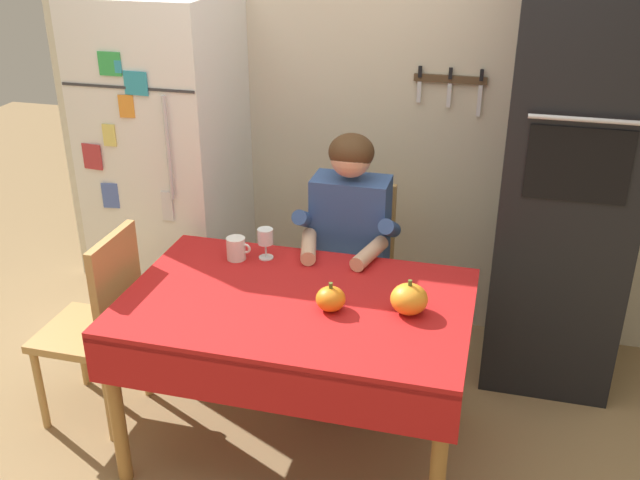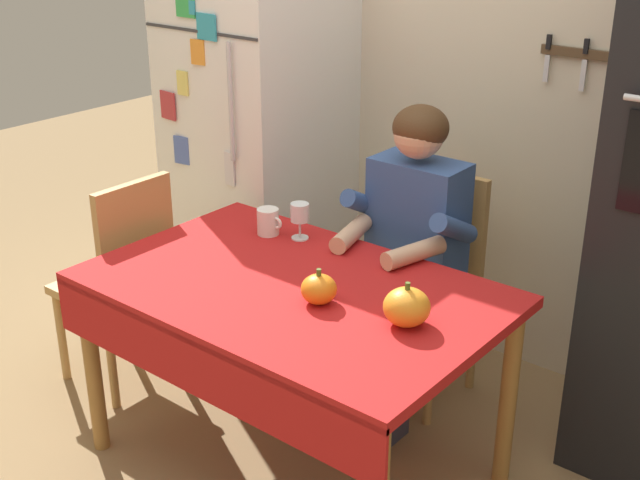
# 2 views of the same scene
# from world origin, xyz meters

# --- Properties ---
(ground_plane) EXTENTS (10.00, 10.00, 0.00)m
(ground_plane) POSITION_xyz_m (0.00, 0.00, 0.00)
(ground_plane) COLOR #93754C
(ground_plane) RESTS_ON ground
(back_wall_assembly) EXTENTS (3.70, 0.13, 2.60)m
(back_wall_assembly) POSITION_xyz_m (0.05, 1.35, 1.30)
(back_wall_assembly) COLOR beige
(back_wall_assembly) RESTS_ON ground
(refrigerator) EXTENTS (0.68, 0.71, 1.80)m
(refrigerator) POSITION_xyz_m (-0.95, 0.96, 0.90)
(refrigerator) COLOR white
(refrigerator) RESTS_ON ground
(wall_oven) EXTENTS (0.60, 0.64, 2.10)m
(wall_oven) POSITION_xyz_m (1.05, 1.00, 1.05)
(wall_oven) COLOR black
(wall_oven) RESTS_ON ground
(dining_table) EXTENTS (1.40, 0.90, 0.74)m
(dining_table) POSITION_xyz_m (0.00, 0.08, 0.66)
(dining_table) COLOR #9E6B33
(dining_table) RESTS_ON ground
(chair_behind_person) EXTENTS (0.40, 0.40, 0.93)m
(chair_behind_person) POSITION_xyz_m (0.08, 0.87, 0.51)
(chair_behind_person) COLOR tan
(chair_behind_person) RESTS_ON ground
(seated_person) EXTENTS (0.47, 0.55, 1.25)m
(seated_person) POSITION_xyz_m (0.08, 0.68, 0.74)
(seated_person) COLOR #38384C
(seated_person) RESTS_ON ground
(chair_left_side) EXTENTS (0.40, 0.40, 0.93)m
(chair_left_side) POSITION_xyz_m (-0.90, 0.08, 0.51)
(chair_left_side) COLOR tan
(chair_left_side) RESTS_ON ground
(coffee_mug) EXTENTS (0.11, 0.08, 0.10)m
(coffee_mug) POSITION_xyz_m (-0.36, 0.37, 0.79)
(coffee_mug) COLOR white
(coffee_mug) RESTS_ON dining_table
(wine_glass) EXTENTS (0.07, 0.07, 0.14)m
(wine_glass) POSITION_xyz_m (-0.24, 0.42, 0.84)
(wine_glass) COLOR white
(wine_glass) RESTS_ON dining_table
(pumpkin_large) EXTENTS (0.12, 0.12, 0.12)m
(pumpkin_large) POSITION_xyz_m (0.15, 0.05, 0.79)
(pumpkin_large) COLOR orange
(pumpkin_large) RESTS_ON dining_table
(pumpkin_medium) EXTENTS (0.15, 0.15, 0.14)m
(pumpkin_medium) POSITION_xyz_m (0.45, 0.11, 0.80)
(pumpkin_medium) COLOR orange
(pumpkin_medium) RESTS_ON dining_table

